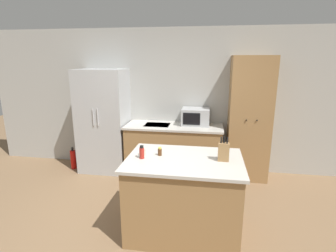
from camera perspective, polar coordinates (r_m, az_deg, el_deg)
name	(u,v)px	position (r m, az deg, el deg)	size (l,w,h in m)	color
ground_plane	(143,245)	(3.29, -5.47, -24.40)	(14.00, 14.00, 0.00)	#846647
wall_back	(172,101)	(4.91, 0.97, 5.54)	(7.20, 0.06, 2.60)	#B2B2AD
refrigerator	(104,121)	(4.98, -13.86, 1.03)	(0.87, 0.66, 1.88)	#B7BABC
back_counter	(174,150)	(4.77, 1.26, -5.16)	(1.72, 0.68, 0.92)	#9E7547
pantry_cabinet	(249,119)	(4.68, 17.25, 1.41)	(0.69, 0.53, 2.11)	#9E7547
kitchen_island	(184,196)	(3.24, 3.43, -14.90)	(1.33, 0.94, 0.94)	#9E7547
microwave	(196,117)	(4.67, 6.02, 2.04)	(0.49, 0.39, 0.29)	#B2B5B7
knife_block	(224,152)	(3.00, 12.00, -5.49)	(0.12, 0.07, 0.28)	#9E7547
spice_bottle_tall_dark	(142,152)	(3.04, -5.72, -5.74)	(0.06, 0.06, 0.15)	#B2281E
spice_bottle_short_red	(143,152)	(3.14, -5.48, -5.56)	(0.06, 0.06, 0.10)	beige
spice_bottle_amber_oil	(160,152)	(3.12, -1.79, -5.59)	(0.05, 0.05, 0.10)	#563319
fire_extinguisher	(73,159)	(5.39, -19.91, -6.80)	(0.10, 0.10, 0.43)	red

